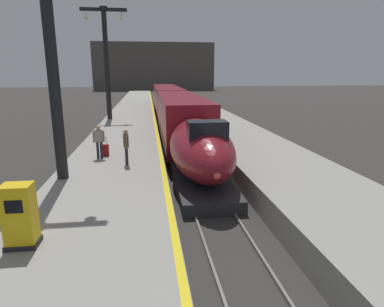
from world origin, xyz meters
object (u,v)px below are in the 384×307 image
Objects in this scene: highspeed_train_main at (174,110)px; ticket_machine_yellow at (20,218)px; station_column_far at (106,54)px; passenger_near_edge at (99,139)px; passenger_mid_platform at (126,144)px; rolling_suitcase at (105,150)px; station_column_mid at (48,19)px.

ticket_machine_yellow is (-5.55, -21.93, -0.13)m from highspeed_train_main.
station_column_far reaches higher than passenger_near_edge.
station_column_far reaches higher than passenger_mid_platform.
highspeed_train_main is 13.63m from rolling_suitcase.
ticket_machine_yellow is (0.35, -5.56, -5.35)m from station_column_mid.
station_column_far is 15.77m from passenger_near_edge.
station_column_far is at bearing 90.00° from station_column_mid.
station_column_mid is 18.04m from station_column_far.
passenger_near_edge is at bearing -85.90° from station_column_far.
ticket_machine_yellow reaches higher than rolling_suitcase.
highspeed_train_main is at bearing -15.80° from station_column_far.
ticket_machine_yellow is at bearing -86.40° from station_column_mid.
station_column_far reaches higher than highspeed_train_main.
station_column_far is 17.27m from passenger_mid_platform.
rolling_suitcase is (-4.63, -12.81, -0.57)m from highspeed_train_main.
rolling_suitcase is (0.20, 0.49, -0.69)m from passenger_near_edge.
passenger_mid_platform is at bearing 33.48° from station_column_mid.
passenger_near_edge is (-4.83, -13.30, 0.12)m from highspeed_train_main.
station_column_far is 24.14m from ticket_machine_yellow.
passenger_mid_platform is 7.52m from ticket_machine_yellow.
station_column_far is at bearing 98.63° from passenger_mid_platform.
station_column_far is at bearing 95.01° from rolling_suitcase.
passenger_mid_platform reaches higher than rolling_suitcase.
passenger_mid_platform is at bearing -81.37° from station_column_far.
passenger_near_edge is (1.07, -14.97, -4.84)m from station_column_far.
passenger_mid_platform reaches higher than ticket_machine_yellow.
passenger_near_edge and passenger_mid_platform have the same top height.
ticket_machine_yellow is (0.35, -23.60, -5.09)m from station_column_far.
station_column_mid is 6.07× the size of passenger_mid_platform.
station_column_far is 15.55m from rolling_suitcase.
passenger_mid_platform is at bearing -45.13° from passenger_near_edge.
passenger_near_edge is at bearing -111.79° from rolling_suitcase.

